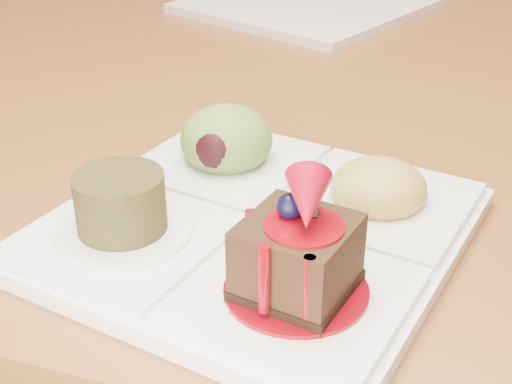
% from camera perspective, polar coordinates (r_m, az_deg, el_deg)
% --- Properties ---
extents(ground, '(6.00, 6.00, 0.00)m').
position_cam_1_polar(ground, '(1.54, 2.70, -11.90)').
color(ground, '#5E2E1B').
extents(dining_table, '(1.00, 1.80, 0.75)m').
position_cam_1_polar(dining_table, '(1.21, 3.46, 13.45)').
color(dining_table, brown).
rests_on(dining_table, ground).
extents(sampler_plate, '(0.29, 0.29, 0.10)m').
position_cam_1_polar(sampler_plate, '(0.46, 0.03, -1.43)').
color(sampler_plate, white).
rests_on(sampler_plate, dining_table).
extents(second_plate, '(0.36, 0.36, 0.01)m').
position_cam_1_polar(second_plate, '(1.02, 4.09, 14.67)').
color(second_plate, white).
rests_on(second_plate, dining_table).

